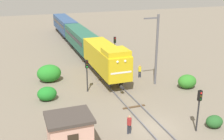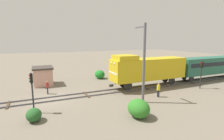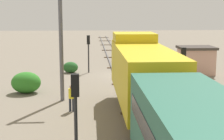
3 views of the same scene
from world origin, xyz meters
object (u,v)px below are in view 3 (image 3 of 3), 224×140
object	(u,v)px
locomotive	(142,71)
worker_near_track	(146,65)
worker_by_signal	(72,96)
relay_hut	(196,60)
catenary_mast	(62,37)
traffic_signal_far	(75,103)
traffic_signal_mid	(183,64)
traffic_signal_near	(88,47)

from	to	relation	value
locomotive	worker_near_track	distance (m)	13.69
worker_by_signal	locomotive	bearing A→B (deg)	-133.79
relay_hut	catenary_mast	bearing A→B (deg)	37.68
traffic_signal_far	relay_hut	bearing A→B (deg)	-118.96
locomotive	traffic_signal_far	world-z (taller)	locomotive
worker_near_track	traffic_signal_far	bearing A→B (deg)	-75.08
locomotive	traffic_signal_far	size ratio (longest dim) A/B	3.03
traffic_signal_mid	traffic_signal_far	xyz separation A→B (m)	(7.00, 9.91, 0.05)
catenary_mast	relay_hut	size ratio (longest dim) A/B	2.43
worker_by_signal	worker_near_track	bearing A→B (deg)	-55.22
locomotive	worker_near_track	bearing A→B (deg)	-100.19
traffic_signal_mid	worker_near_track	distance (m)	10.06
relay_hut	traffic_signal_far	bearing A→B (deg)	61.04
traffic_signal_near	catenary_mast	distance (m)	11.22
worker_by_signal	relay_hut	size ratio (longest dim) A/B	0.49
worker_near_track	catenary_mast	distance (m)	12.38
traffic_signal_near	worker_near_track	xyz separation A→B (m)	(-5.60, 1.60, -1.66)
traffic_signal_mid	worker_near_track	xyz separation A→B (m)	(1.00, -9.88, -1.63)
locomotive	worker_by_signal	size ratio (longest dim) A/B	6.82
traffic_signal_far	worker_by_signal	size ratio (longest dim) A/B	2.25
traffic_signal_near	worker_by_signal	world-z (taller)	traffic_signal_near
worker_near_track	relay_hut	world-z (taller)	relay_hut
traffic_signal_near	worker_by_signal	xyz separation A→B (m)	(1.00, 13.65, -1.66)
traffic_signal_mid	locomotive	bearing A→B (deg)	45.69
worker_near_track	worker_by_signal	world-z (taller)	same
traffic_signal_far	worker_by_signal	world-z (taller)	traffic_signal_far
locomotive	traffic_signal_mid	bearing A→B (deg)	-134.31
traffic_signal_far	relay_hut	distance (m)	22.96
locomotive	relay_hut	distance (m)	15.62
locomotive	traffic_signal_near	size ratio (longest dim) A/B	3.06
worker_near_track	relay_hut	distance (m)	5.12
locomotive	worker_by_signal	distance (m)	4.74
traffic_signal_near	traffic_signal_mid	distance (m)	13.24
traffic_signal_near	worker_near_track	world-z (taller)	traffic_signal_near
traffic_signal_near	relay_hut	bearing A→B (deg)	172.93
locomotive	worker_near_track	xyz separation A→B (m)	(-2.40, -13.36, -1.78)
traffic_signal_mid	catenary_mast	bearing A→B (deg)	-3.72
traffic_signal_near	traffic_signal_far	size ratio (longest dim) A/B	0.99
traffic_signal_far	worker_near_track	size ratio (longest dim) A/B	2.25
worker_near_track	traffic_signal_near	bearing A→B (deg)	-164.16
traffic_signal_far	relay_hut	world-z (taller)	traffic_signal_far
traffic_signal_near	worker_near_track	distance (m)	6.06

